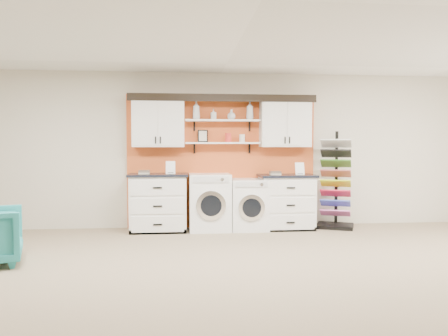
{
  "coord_description": "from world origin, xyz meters",
  "views": [
    {
      "loc": [
        -0.72,
        -3.95,
        1.49
      ],
      "look_at": [
        -0.12,
        2.3,
        1.16
      ],
      "focal_mm": 35.0,
      "sensor_mm": 36.0,
      "label": 1
    }
  ],
  "objects": [
    {
      "name": "floor",
      "position": [
        0.0,
        0.0,
        0.0
      ],
      "size": [
        10.0,
        10.0,
        0.0
      ],
      "primitive_type": "plane",
      "color": "#856F5A",
      "rests_on": "ground"
    },
    {
      "name": "ceiling",
      "position": [
        0.0,
        0.0,
        2.8
      ],
      "size": [
        10.0,
        10.0,
        0.0
      ],
      "primitive_type": "plane",
      "rotation": [
        3.14,
        0.0,
        0.0
      ],
      "color": "white",
      "rests_on": "wall_back"
    },
    {
      "name": "wall_back",
      "position": [
        0.0,
        4.0,
        1.4
      ],
      "size": [
        10.0,
        0.0,
        10.0
      ],
      "primitive_type": "plane",
      "rotation": [
        1.57,
        0.0,
        0.0
      ],
      "color": "beige",
      "rests_on": "floor"
    },
    {
      "name": "accent_panel",
      "position": [
        0.0,
        3.96,
        1.2
      ],
      "size": [
        3.4,
        0.07,
        2.4
      ],
      "primitive_type": "cube",
      "color": "#CC5422",
      "rests_on": "wall_back"
    },
    {
      "name": "upper_cabinet_left",
      "position": [
        -1.13,
        3.79,
        1.88
      ],
      "size": [
        0.9,
        0.35,
        0.84
      ],
      "color": "silver",
      "rests_on": "wall_back"
    },
    {
      "name": "upper_cabinet_right",
      "position": [
        1.13,
        3.79,
        1.88
      ],
      "size": [
        0.9,
        0.35,
        0.84
      ],
      "color": "silver",
      "rests_on": "wall_back"
    },
    {
      "name": "shelf_lower",
      "position": [
        0.0,
        3.8,
        1.53
      ],
      "size": [
        1.32,
        0.28,
        0.03
      ],
      "primitive_type": "cube",
      "color": "silver",
      "rests_on": "wall_back"
    },
    {
      "name": "shelf_upper",
      "position": [
        0.0,
        3.8,
        1.93
      ],
      "size": [
        1.32,
        0.28,
        0.03
      ],
      "primitive_type": "cube",
      "color": "silver",
      "rests_on": "wall_back"
    },
    {
      "name": "crown_molding",
      "position": [
        0.0,
        3.81,
        2.33
      ],
      "size": [
        3.3,
        0.41,
        0.13
      ],
      "color": "black",
      "rests_on": "wall_back"
    },
    {
      "name": "picture_frame",
      "position": [
        -0.35,
        3.85,
        1.66
      ],
      "size": [
        0.18,
        0.02,
        0.22
      ],
      "color": "black",
      "rests_on": "shelf_lower"
    },
    {
      "name": "canister_red",
      "position": [
        0.1,
        3.8,
        1.62
      ],
      "size": [
        0.11,
        0.11,
        0.16
      ],
      "primitive_type": "cylinder",
      "color": "red",
      "rests_on": "shelf_lower"
    },
    {
      "name": "canister_cream",
      "position": [
        0.35,
        3.8,
        1.61
      ],
      "size": [
        0.1,
        0.1,
        0.14
      ],
      "primitive_type": "cylinder",
      "color": "silver",
      "rests_on": "shelf_lower"
    },
    {
      "name": "base_cabinet_left",
      "position": [
        -1.13,
        3.64,
        0.5
      ],
      "size": [
        1.02,
        0.66,
        1.0
      ],
      "color": "silver",
      "rests_on": "floor"
    },
    {
      "name": "base_cabinet_right",
      "position": [
        1.13,
        3.64,
        0.48
      ],
      "size": [
        0.99,
        0.66,
        0.97
      ],
      "color": "silver",
      "rests_on": "floor"
    },
    {
      "name": "washer",
      "position": [
        -0.24,
        3.64,
        0.5
      ],
      "size": [
        0.71,
        0.71,
        0.99
      ],
      "color": "white",
      "rests_on": "floor"
    },
    {
      "name": "dryer",
      "position": [
        0.45,
        3.64,
        0.45
      ],
      "size": [
        0.64,
        0.71,
        0.9
      ],
      "color": "white",
      "rests_on": "floor"
    },
    {
      "name": "sample_rack",
      "position": [
        2.04,
        3.68,
        0.55
      ],
      "size": [
        0.79,
        0.74,
        1.75
      ],
      "rotation": [
        0.0,
        0.0,
        -0.41
      ],
      "color": "black",
      "rests_on": "floor"
    },
    {
      "name": "soap_bottle_a",
      "position": [
        -0.47,
        3.8,
        2.11
      ],
      "size": [
        0.15,
        0.16,
        0.33
      ],
      "primitive_type": "imported",
      "rotation": [
        0.0,
        0.0,
        3.38
      ],
      "color": "silver",
      "rests_on": "shelf_upper"
    },
    {
      "name": "soap_bottle_b",
      "position": [
        -0.16,
        3.8,
        2.04
      ],
      "size": [
        0.1,
        0.1,
        0.19
      ],
      "primitive_type": "imported",
      "rotation": [
        0.0,
        0.0,
        0.17
      ],
      "color": "silver",
      "rests_on": "shelf_upper"
    },
    {
      "name": "soap_bottle_c",
      "position": [
        0.16,
        3.8,
        2.04
      ],
      "size": [
        0.19,
        0.19,
        0.18
      ],
      "primitive_type": "imported",
      "rotation": [
        0.0,
        0.0,
        1.98
      ],
      "color": "silver",
      "rests_on": "shelf_upper"
    },
    {
      "name": "soap_bottle_d",
      "position": [
        0.49,
        3.8,
        2.11
      ],
      "size": [
        0.18,
        0.18,
        0.34
      ],
      "primitive_type": "imported",
      "rotation": [
        0.0,
        0.0,
        2.08
      ],
      "color": "silver",
      "rests_on": "shelf_upper"
    }
  ]
}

